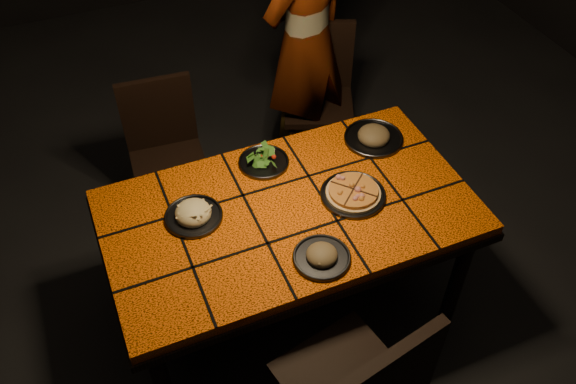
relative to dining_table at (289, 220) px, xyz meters
name	(u,v)px	position (x,y,z in m)	size (l,w,h in m)	color
room_shell	(289,61)	(0.00, 0.00, 0.83)	(6.04, 7.04, 3.08)	black
dining_table	(289,220)	(0.00, 0.00, 0.00)	(1.62, 0.92, 0.75)	#FE5F08
chair_far_left	(165,146)	(-0.35, 0.91, -0.17)	(0.43, 0.43, 0.87)	black
chair_far_right	(319,87)	(0.64, 1.06, -0.16)	(0.53, 0.53, 0.90)	black
diner	(306,42)	(0.54, 1.05, 0.18)	(0.62, 0.41, 1.70)	brown
plate_pizza	(353,193)	(0.29, -0.04, 0.10)	(0.34, 0.34, 0.04)	#36363B
plate_pasta	(193,214)	(-0.40, 0.11, 0.10)	(0.25, 0.25, 0.08)	#36363B
plate_salad	(264,159)	(0.00, 0.31, 0.10)	(0.24, 0.24, 0.07)	#36363B
plate_mushroom_a	(322,256)	(0.01, -0.31, 0.10)	(0.24, 0.24, 0.08)	#36363B
plate_mushroom_b	(374,136)	(0.56, 0.26, 0.10)	(0.29, 0.29, 0.09)	#36363B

